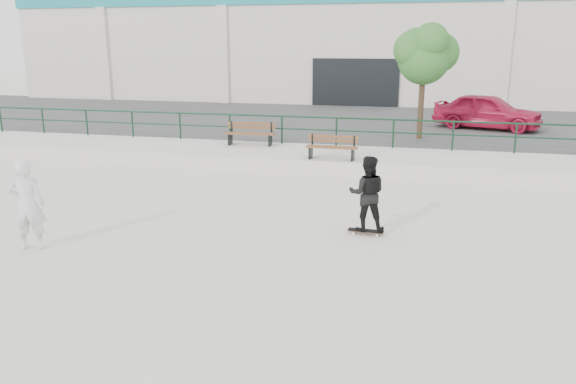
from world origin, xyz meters
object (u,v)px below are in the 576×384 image
(standing_skater, at_px, (367,194))
(seated_skater, at_px, (27,205))
(bench_left, at_px, (250,134))
(skateboard, at_px, (366,231))
(red_car, at_px, (487,111))
(bench_right, at_px, (332,147))
(tree, at_px, (425,53))

(standing_skater, xyz_separation_m, seated_skater, (-6.52, -2.52, 0.01))
(bench_left, height_order, skateboard, bench_left)
(red_car, relative_size, skateboard, 5.61)
(bench_right, xyz_separation_m, red_car, (5.36, 7.92, 0.38))
(bench_right, distance_m, standing_skater, 5.82)
(skateboard, bearing_deg, tree, 86.87)
(skateboard, relative_size, standing_skater, 0.47)
(bench_right, height_order, red_car, red_car)
(standing_skater, distance_m, seated_skater, 6.99)
(standing_skater, bearing_deg, bench_right, -79.44)
(tree, distance_m, standing_skater, 10.70)
(bench_left, bearing_deg, skateboard, -61.02)
(bench_left, height_order, standing_skater, standing_skater)
(bench_left, bearing_deg, red_car, 30.40)
(bench_right, relative_size, tree, 0.38)
(bench_left, height_order, red_car, red_car)
(bench_right, xyz_separation_m, standing_skater, (1.69, -5.57, 0.05))
(bench_left, height_order, tree, tree)
(bench_right, distance_m, skateboard, 5.87)
(red_car, bearing_deg, bench_left, 143.18)
(bench_left, distance_m, tree, 7.17)
(bench_left, bearing_deg, standing_skater, -61.02)
(bench_right, relative_size, skateboard, 2.07)
(red_car, distance_m, standing_skater, 13.99)
(bench_right, height_order, skateboard, bench_right)
(bench_left, distance_m, standing_skater, 8.89)
(bench_left, distance_m, skateboard, 8.93)
(red_car, height_order, seated_skater, red_car)
(skateboard, distance_m, standing_skater, 0.85)
(bench_left, bearing_deg, tree, 21.22)
(bench_right, relative_size, standing_skater, 0.98)
(bench_left, relative_size, tree, 0.42)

